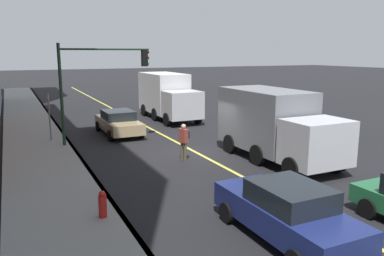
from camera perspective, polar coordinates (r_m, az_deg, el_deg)
ground at (r=18.84m, az=0.72°, el=-3.71°), size 200.00×200.00×0.00m
sidewalk_slab at (r=17.05m, az=-20.76°, el=-5.79°), size 80.00×3.27×0.15m
curb_edge at (r=17.22m, az=-15.58°, el=-5.30°), size 80.00×0.16×0.15m
lane_stripe_center at (r=18.84m, az=0.72°, el=-3.69°), size 80.00×0.16×0.01m
car_tan at (r=23.41m, az=-10.82°, el=0.85°), size 4.77×2.01×1.43m
car_navy at (r=10.50m, az=13.73°, el=-11.89°), size 4.51×1.90×1.54m
truck_gray at (r=17.76m, az=12.17°, el=0.62°), size 6.60×2.64×3.15m
truck_white at (r=28.38m, az=-3.70°, el=4.85°), size 6.89×2.53×3.30m
pedestrian_with_backpack at (r=17.37m, az=-1.20°, el=-1.67°), size 0.44×0.44×1.68m
traffic_light_mast at (r=20.66m, az=-13.66°, el=7.64°), size 0.28×4.76×5.28m
street_sign_post at (r=22.02m, az=-20.38°, el=1.97°), size 0.60×0.08×2.68m
fire_hydrant at (r=11.60m, az=-13.09°, el=-11.25°), size 0.24×0.24×0.94m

